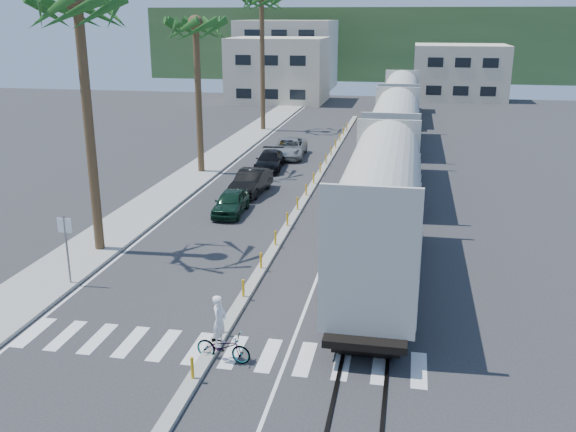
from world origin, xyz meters
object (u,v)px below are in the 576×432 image
at_px(car_second, 251,182).
at_px(cyclist, 222,340).
at_px(street_sign, 66,240).
at_px(car_lead, 231,202).

height_order(car_second, cyclist, cyclist).
xyz_separation_m(street_sign, cyclist, (7.82, -4.55, -1.26)).
relative_size(street_sign, cyclist, 1.34).
height_order(car_lead, car_second, car_second).
height_order(car_lead, cyclist, cyclist).
distance_m(car_lead, car_second, 4.36).
height_order(street_sign, car_second, street_sign).
bearing_deg(street_sign, car_second, 76.05).
bearing_deg(car_lead, street_sign, -110.99).
distance_m(car_lead, cyclist, 16.00).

